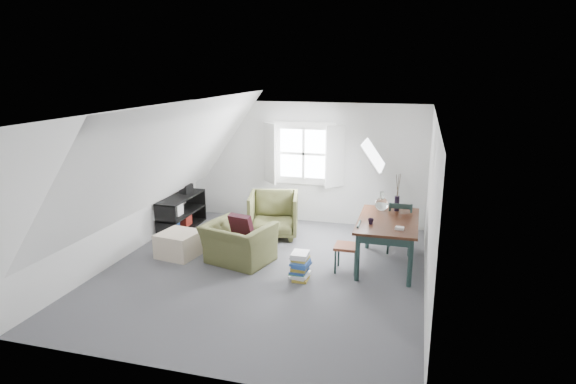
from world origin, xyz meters
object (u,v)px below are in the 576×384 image
(dining_table, at_px, (388,226))
(media_shelf, at_px, (181,215))
(armchair_near, at_px, (239,262))
(ottoman, at_px, (179,244))
(armchair_far, at_px, (274,235))
(dining_chair_far, at_px, (400,226))
(dining_chair_near, at_px, (349,246))
(magazine_stack, at_px, (300,266))

(dining_table, xyz_separation_m, media_shelf, (-4.13, 0.76, -0.38))
(armchair_near, relative_size, ottoman, 1.65)
(armchair_far, height_order, dining_chair_far, dining_chair_far)
(dining_chair_near, bearing_deg, ottoman, -103.44)
(dining_table, xyz_separation_m, magazine_stack, (-1.24, -0.90, -0.47))
(armchair_near, bearing_deg, armchair_far, -81.82)
(ottoman, bearing_deg, dining_chair_near, 2.62)
(ottoman, xyz_separation_m, magazine_stack, (2.26, -0.38, 0.01))
(media_shelf, bearing_deg, armchair_near, -38.73)
(media_shelf, bearing_deg, dining_chair_near, -20.06)
(ottoman, bearing_deg, armchair_near, -0.14)
(dining_table, height_order, dining_chair_far, dining_chair_far)
(ottoman, xyz_separation_m, dining_table, (3.49, 0.52, 0.48))
(dining_chair_near, bearing_deg, armchair_far, -144.00)
(dining_chair_far, bearing_deg, armchair_near, 7.60)
(ottoman, bearing_deg, dining_chair_far, 17.87)
(armchair_near, distance_m, dining_chair_far, 2.86)
(dining_chair_far, relative_size, media_shelf, 0.71)
(dining_chair_far, bearing_deg, ottoman, 0.68)
(dining_chair_far, bearing_deg, dining_chair_near, 37.76)
(armchair_far, bearing_deg, dining_chair_far, -18.57)
(dining_table, height_order, media_shelf, dining_table)
(armchair_far, xyz_separation_m, ottoman, (-1.27, -1.42, 0.21))
(armchair_near, relative_size, armchair_far, 1.11)
(armchair_near, relative_size, dining_chair_far, 1.11)
(dining_table, bearing_deg, ottoman, -174.29)
(ottoman, distance_m, dining_table, 3.56)
(dining_chair_near, height_order, media_shelf, dining_chair_near)
(armchair_near, xyz_separation_m, magazine_stack, (1.16, -0.38, 0.22))
(armchair_far, distance_m, dining_table, 2.49)
(dining_table, distance_m, dining_chair_near, 0.73)
(dining_chair_far, xyz_separation_m, dining_chair_near, (-0.73, -1.05, -0.06))
(ottoman, xyz_separation_m, dining_chair_far, (3.66, 1.18, 0.28))
(magazine_stack, bearing_deg, armchair_far, 118.60)
(dining_chair_far, relative_size, dining_chair_near, 1.14)
(armchair_near, xyz_separation_m, armchair_far, (0.17, 1.43, 0.00))
(dining_chair_near, xyz_separation_m, magazine_stack, (-0.67, -0.51, -0.21))
(dining_table, relative_size, dining_chair_near, 1.93)
(dining_table, distance_m, magazine_stack, 1.60)
(armchair_near, distance_m, dining_table, 2.55)
(ottoman, height_order, media_shelf, media_shelf)
(armchair_near, bearing_deg, dining_chair_near, -160.61)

